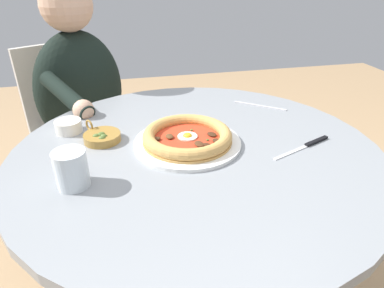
% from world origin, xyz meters
% --- Properties ---
extents(dining_table, '(1.00, 1.00, 0.72)m').
position_xyz_m(dining_table, '(0.00, 0.00, 0.56)').
color(dining_table, gray).
rests_on(dining_table, ground).
extents(pizza_on_plate, '(0.30, 0.30, 0.04)m').
position_xyz_m(pizza_on_plate, '(-0.02, 0.02, 0.74)').
color(pizza_on_plate, white).
rests_on(pizza_on_plate, dining_table).
extents(water_glass, '(0.07, 0.07, 0.09)m').
position_xyz_m(water_glass, '(-0.31, -0.11, 0.76)').
color(water_glass, silver).
rests_on(water_glass, dining_table).
extents(steak_knife, '(0.20, 0.09, 0.01)m').
position_xyz_m(steak_knife, '(0.31, -0.06, 0.72)').
color(steak_knife, silver).
rests_on(steak_knife, dining_table).
extents(ramekin_capers, '(0.08, 0.08, 0.04)m').
position_xyz_m(ramekin_capers, '(-0.35, 0.18, 0.74)').
color(ramekin_capers, white).
rests_on(ramekin_capers, dining_table).
extents(olive_pan, '(0.10, 0.12, 0.05)m').
position_xyz_m(olive_pan, '(-0.25, 0.10, 0.73)').
color(olive_pan, olive).
rests_on(olive_pan, dining_table).
extents(fork_utensil, '(0.15, 0.13, 0.00)m').
position_xyz_m(fork_utensil, '(0.29, 0.24, 0.72)').
color(fork_utensil, '#BCBCC1').
rests_on(fork_utensil, dining_table).
extents(diner_person, '(0.43, 0.58, 1.12)m').
position_xyz_m(diner_person, '(-0.35, 0.62, 0.50)').
color(diner_person, '#282833').
rests_on(diner_person, ground).
extents(cafe_chair_diner, '(0.53, 0.53, 0.85)m').
position_xyz_m(cafe_chair_diner, '(-0.42, 0.75, 0.51)').
color(cafe_chair_diner, beige).
rests_on(cafe_chair_diner, ground).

